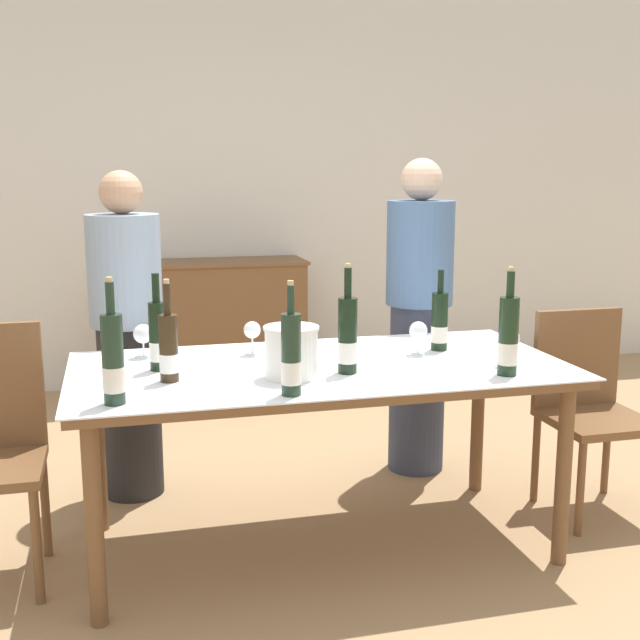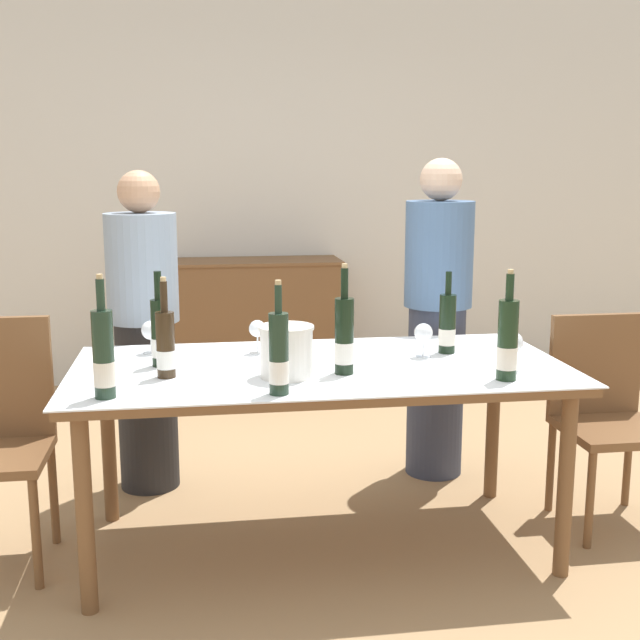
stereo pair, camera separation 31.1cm
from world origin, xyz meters
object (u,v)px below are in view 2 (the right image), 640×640
object	(u,v)px
person_guest_left	(437,321)
wine_bottle_4	(507,342)
wine_bottle_0	(279,356)
wine_bottle_3	(166,345)
wine_bottle_5	(447,325)
wine_glass_3	(151,331)
wine_glass_1	(257,330)
person_host	(145,334)
dining_table	(320,382)
wine_bottle_2	(160,333)
wine_glass_0	(512,343)
ice_bucket	(286,350)
wine_bottle_6	(104,356)
sideboard_cabinet	(254,324)
wine_glass_2	(423,334)
chair_right_end	(605,406)
wine_bottle_1	(344,337)

from	to	relation	value
person_guest_left	wine_bottle_4	bearing A→B (deg)	-92.85
wine_bottle_0	wine_bottle_3	bearing A→B (deg)	143.91
wine_bottle_5	wine_glass_3	world-z (taller)	wine_bottle_5
wine_glass_1	person_host	distance (m)	0.72
wine_glass_1	wine_bottle_5	bearing A→B (deg)	-7.69
dining_table	wine_bottle_2	distance (m)	0.65
wine_glass_0	person_host	xyz separation A→B (m)	(-1.43, 0.95, -0.11)
dining_table	wine_glass_1	size ratio (longest dim) A/B	13.65
ice_bucket	wine_bottle_0	size ratio (longest dim) A/B	0.52
wine_bottle_4	wine_bottle_6	distance (m)	1.42
wine_bottle_6	wine_glass_3	size ratio (longest dim) A/B	3.03
wine_glass_1	wine_glass_0	bearing A→B (deg)	-25.07
dining_table	person_guest_left	bearing A→B (deg)	45.96
sideboard_cabinet	wine_glass_2	xyz separation A→B (m)	(0.53, -2.37, 0.41)
ice_bucket	wine_glass_2	bearing A→B (deg)	21.25
dining_table	chair_right_end	world-z (taller)	chair_right_end
wine_bottle_1	person_guest_left	distance (m)	1.06
dining_table	wine_bottle_3	distance (m)	0.63
wine_bottle_3	wine_glass_2	distance (m)	1.04
sideboard_cabinet	wine_bottle_3	world-z (taller)	wine_bottle_3
wine_bottle_0	wine_glass_0	size ratio (longest dim) A/B	2.58
wine_bottle_2	wine_bottle_6	world-z (taller)	wine_bottle_6
ice_bucket	person_guest_left	bearing A→B (deg)	46.07
wine_bottle_4	wine_glass_1	distance (m)	1.03
wine_bottle_6	wine_glass_2	distance (m)	1.29
wine_bottle_5	wine_glass_0	bearing A→B (deg)	-65.50
wine_glass_1	wine_glass_2	distance (m)	0.68
wine_bottle_1	sideboard_cabinet	bearing A→B (deg)	93.62
wine_bottle_2	wine_bottle_4	bearing A→B (deg)	-17.59
wine_glass_0	chair_right_end	bearing A→B (deg)	27.40
wine_bottle_5	wine_glass_0	size ratio (longest dim) A/B	2.24
sideboard_cabinet	person_guest_left	size ratio (longest dim) A/B	0.76
wine_glass_0	wine_glass_3	bearing A→B (deg)	159.89
wine_bottle_3	person_host	distance (m)	0.87
dining_table	ice_bucket	bearing A→B (deg)	-133.42
wine_glass_2	wine_bottle_4	bearing A→B (deg)	-62.57
sideboard_cabinet	wine_bottle_1	size ratio (longest dim) A/B	2.87
wine_bottle_6	wine_bottle_3	bearing A→B (deg)	51.29
wine_glass_2	wine_glass_0	bearing A→B (deg)	-44.92
wine_glass_0	person_guest_left	world-z (taller)	person_guest_left
wine_glass_3	wine_glass_0	bearing A→B (deg)	-20.11
wine_glass_1	chair_right_end	distance (m)	1.53
wine_bottle_0	wine_bottle_5	world-z (taller)	wine_bottle_0
sideboard_cabinet	chair_right_end	world-z (taller)	sideboard_cabinet
sideboard_cabinet	wine_bottle_4	distance (m)	2.90
wine_bottle_3	wine_glass_0	size ratio (longest dim) A/B	2.45
wine_bottle_4	person_guest_left	size ratio (longest dim) A/B	0.26
dining_table	wine_bottle_6	size ratio (longest dim) A/B	4.59
person_host	wine_glass_2	bearing A→B (deg)	-30.27
wine_bottle_0	chair_right_end	xyz separation A→B (m)	(1.46, 0.47, -0.38)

